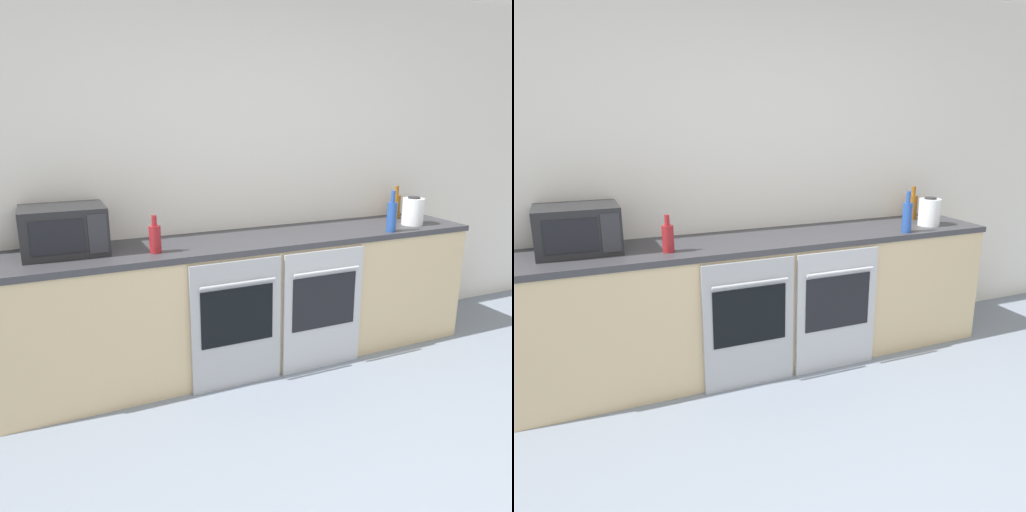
# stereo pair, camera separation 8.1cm
# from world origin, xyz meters

# --- Properties ---
(wall_back) EXTENTS (10.00, 0.06, 2.60)m
(wall_back) POSITION_xyz_m (0.00, 2.34, 1.30)
(wall_back) COLOR silver
(wall_back) RESTS_ON ground_plane
(counter_back) EXTENTS (3.34, 0.62, 0.90)m
(counter_back) POSITION_xyz_m (0.00, 2.01, 0.45)
(counter_back) COLOR #D1B789
(counter_back) RESTS_ON ground_plane
(oven_left) EXTENTS (0.60, 0.06, 0.84)m
(oven_left) POSITION_xyz_m (-0.23, 1.70, 0.43)
(oven_left) COLOR #A8AAAF
(oven_left) RESTS_ON ground_plane
(oven_right) EXTENTS (0.60, 0.06, 0.84)m
(oven_right) POSITION_xyz_m (0.40, 1.70, 0.43)
(oven_right) COLOR #B7BABF
(oven_right) RESTS_ON ground_plane
(microwave) EXTENTS (0.48, 0.37, 0.28)m
(microwave) POSITION_xyz_m (-1.17, 2.08, 1.04)
(microwave) COLOR #232326
(microwave) RESTS_ON counter_back
(bottle_red) EXTENTS (0.07, 0.07, 0.23)m
(bottle_red) POSITION_xyz_m (-0.68, 1.88, 0.99)
(bottle_red) COLOR maroon
(bottle_red) RESTS_ON counter_back
(bottle_amber) EXTENTS (0.07, 0.07, 0.26)m
(bottle_amber) POSITION_xyz_m (1.34, 2.16, 1.00)
(bottle_amber) COLOR #8C5114
(bottle_amber) RESTS_ON counter_back
(bottle_blue) EXTENTS (0.07, 0.07, 0.29)m
(bottle_blue) POSITION_xyz_m (0.99, 1.77, 1.02)
(bottle_blue) COLOR #234793
(bottle_blue) RESTS_ON counter_back
(kettle) EXTENTS (0.16, 0.16, 0.21)m
(kettle) POSITION_xyz_m (1.30, 1.91, 1.00)
(kettle) COLOR white
(kettle) RESTS_ON counter_back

